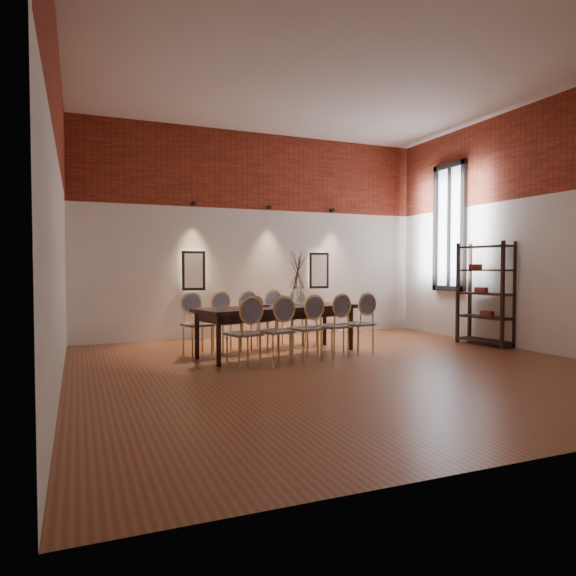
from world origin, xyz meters
name	(u,v)px	position (x,y,z in m)	size (l,w,h in m)	color
floor	(342,368)	(0.00, 0.00, -0.01)	(7.00, 7.00, 0.02)	brown
ceiling	(344,67)	(0.00, 0.00, 4.01)	(7.00, 7.00, 0.02)	silver
wall_back	(257,235)	(0.00, 3.55, 2.00)	(7.00, 0.10, 4.00)	silver
wall_left	(53,207)	(-3.55, 0.00, 2.00)	(0.10, 7.00, 4.00)	silver
wall_right	(538,227)	(3.55, 0.00, 2.00)	(0.10, 7.00, 4.00)	silver
brick_band_back	(258,171)	(0.00, 3.48, 3.25)	(7.00, 0.02, 1.50)	maroon
brick_band_left	(58,91)	(-3.48, 0.00, 3.25)	(0.02, 7.00, 1.50)	maroon
brick_band_right	(536,149)	(3.48, 0.00, 3.25)	(0.02, 7.00, 1.50)	maroon
niche_left	(193,271)	(-1.30, 3.45, 1.30)	(0.36, 0.06, 0.66)	#FFEAC6
niche_right	(318,271)	(1.30, 3.45, 1.30)	(0.36, 0.06, 0.66)	#FFEAC6
spot_fixture_left	(193,203)	(-1.30, 3.42, 2.55)	(0.08, 0.08, 0.10)	black
spot_fixture_mid	(269,207)	(0.20, 3.42, 2.55)	(0.08, 0.08, 0.10)	black
spot_fixture_right	(332,210)	(1.60, 3.42, 2.55)	(0.08, 0.08, 0.10)	black
window_glass	(450,227)	(3.46, 2.00, 2.15)	(0.02, 0.78, 2.38)	silver
window_frame	(449,227)	(3.44, 2.00, 2.15)	(0.08, 0.90, 2.50)	black
window_mullion	(449,227)	(3.44, 2.00, 2.15)	(0.06, 0.06, 2.40)	black
dining_table	(278,330)	(-0.42, 1.31, 0.38)	(2.61, 0.84, 0.75)	black
chair_near_a	(244,334)	(-1.28, 0.39, 0.47)	(0.44, 0.44, 0.94)	#DBBF6D
chair_near_b	(276,331)	(-0.77, 0.51, 0.47)	(0.44, 0.44, 0.94)	#DBBF6D
chair_near_c	(306,328)	(-0.26, 0.63, 0.47)	(0.44, 0.44, 0.94)	#DBBF6D
chair_near_d	(333,326)	(0.25, 0.75, 0.47)	(0.44, 0.44, 0.94)	#DBBF6D
chair_near_e	(358,324)	(0.75, 0.87, 0.47)	(0.44, 0.44, 0.94)	#DBBF6D
chair_far_a	(197,325)	(-1.60, 1.75, 0.47)	(0.44, 0.44, 0.94)	#DBBF6D
chair_far_b	(227,323)	(-1.09, 1.87, 0.47)	(0.44, 0.44, 0.94)	#DBBF6D
chair_far_c	(254,321)	(-0.58, 1.99, 0.47)	(0.44, 0.44, 0.94)	#DBBF6D
chair_far_d	(280,319)	(-0.08, 2.11, 0.47)	(0.44, 0.44, 0.94)	#DBBF6D
chair_far_e	(304,317)	(0.43, 2.23, 0.47)	(0.44, 0.44, 0.94)	#DBBF6D
vase	(297,296)	(-0.06, 1.40, 0.90)	(0.14, 0.14, 0.30)	silver
dried_branches	(297,268)	(-0.06, 1.40, 1.35)	(0.50, 0.50, 0.70)	#473C28
bowl	(256,302)	(-0.84, 1.16, 0.84)	(0.24, 0.24, 0.18)	brown
book	(260,306)	(-0.69, 1.38, 0.77)	(0.26, 0.18, 0.03)	#892A7B
shelving_rack	(485,294)	(3.28, 0.85, 0.90)	(0.38, 1.00, 1.80)	black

